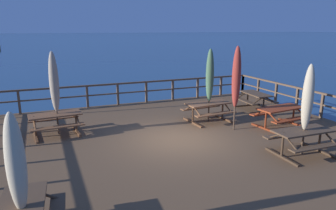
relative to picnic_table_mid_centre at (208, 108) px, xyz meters
name	(u,v)px	position (x,y,z in m)	size (l,w,h in m)	color
ground_plane	(177,160)	(-2.01, -1.46, -1.34)	(600.00, 600.00, 0.00)	navy
wooden_deck	(177,149)	(-2.01, -1.46, -0.95)	(13.56, 11.44, 0.79)	brown
railing_waterside_far	(132,89)	(-2.01, 4.11, 0.18)	(13.36, 0.10, 1.09)	brown
railing_side_right	(323,101)	(4.62, -1.46, 0.17)	(0.10, 11.24, 1.09)	brown
picnic_table_mid_centre	(208,108)	(0.00, 0.00, 0.00)	(1.90, 1.52, 0.78)	brown
picnic_table_back_left	(56,120)	(-5.83, 0.60, 0.00)	(1.87, 1.53, 0.78)	brown
picnic_table_front_left	(302,137)	(0.88, -4.09, 0.00)	(1.82, 1.45, 0.78)	brown
picnic_table_back_right	(280,113)	(2.18, -1.72, 0.00)	(1.97, 1.57, 0.78)	#993819
picnic_table_mid_left	(255,98)	(3.00, 0.84, -0.01)	(1.50, 1.72, 0.78)	brown
patio_umbrella_tall_mid_right	(16,164)	(-6.66, -5.39, 1.00)	(0.32, 0.32, 2.45)	#4C3828
patio_umbrella_tall_back_left	(210,76)	(0.03, 0.00, 1.31)	(0.32, 0.32, 2.93)	#4C3828
patio_umbrella_short_back	(54,82)	(-5.76, 0.63, 1.32)	(0.32, 0.32, 2.95)	#4C3828
patio_umbrella_tall_back_right	(308,98)	(0.92, -4.10, 1.18)	(0.32, 0.32, 2.73)	#4C3828
patio_umbrella_short_front	(236,77)	(0.35, -1.35, 1.42)	(0.32, 0.32, 3.11)	#4C3828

